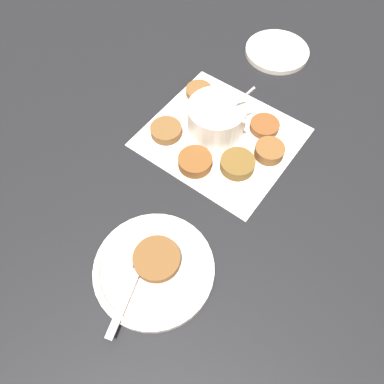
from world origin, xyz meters
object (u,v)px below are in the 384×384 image
object	(u,v)px
fork	(136,274)
extra_saucer	(276,51)
fritter_on_plate	(157,259)
serving_plate	(154,269)
sauce_bowl	(217,118)

from	to	relation	value
fork	extra_saucer	xyz separation A→B (m)	(-0.02, 0.62, -0.02)
fork	extra_saucer	bearing A→B (deg)	91.54
fritter_on_plate	fork	world-z (taller)	fritter_on_plate
serving_plate	fork	bearing A→B (deg)	-124.96
fork	fritter_on_plate	bearing A→B (deg)	65.07
sauce_bowl	fork	distance (m)	0.35
sauce_bowl	fork	xyz separation A→B (m)	(0.03, -0.34, -0.01)
sauce_bowl	fork	size ratio (longest dim) A/B	0.75
sauce_bowl	serving_plate	size ratio (longest dim) A/B	0.64
sauce_bowl	serving_plate	world-z (taller)	sauce_bowl
serving_plate	fork	size ratio (longest dim) A/B	1.17
serving_plate	fork	world-z (taller)	fork
sauce_bowl	fritter_on_plate	bearing A→B (deg)	-80.61
extra_saucer	serving_plate	bearing A→B (deg)	-86.74
serving_plate	extra_saucer	distance (m)	0.59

